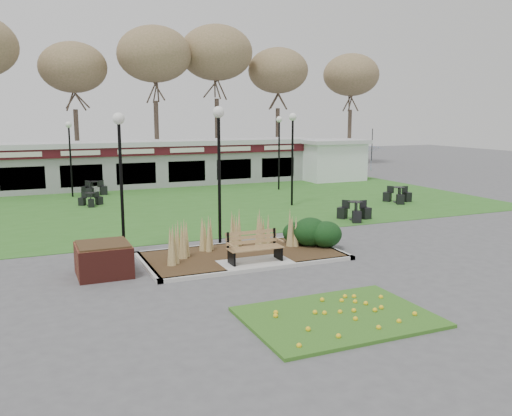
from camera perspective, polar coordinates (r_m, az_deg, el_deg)
name	(u,v)px	position (r m, az deg, el deg)	size (l,w,h in m)	color
ground	(257,267)	(16.58, 0.13, -6.23)	(100.00, 100.00, 0.00)	#515154
lawn	(162,206)	(27.73, -9.82, 0.22)	(34.00, 16.00, 0.02)	#306A21
flower_bed	(338,316)	(12.69, 8.62, -11.16)	(4.20, 3.00, 0.16)	#30661D
planting_bed	(276,242)	(18.18, 2.12, -3.59)	(6.75, 3.40, 1.27)	#332614
park_bench	(254,246)	(16.65, -0.21, -4.06)	(1.70, 0.66, 0.93)	olive
brick_planter	(103,259)	(16.26, -15.76, -5.20)	(1.50, 1.50, 0.95)	maroon
food_pavilion	(132,164)	(35.28, -12.97, 4.57)	(24.60, 3.40, 2.90)	#959598
service_hut	(331,159)	(38.30, 7.95, 5.09)	(4.40, 3.40, 2.83)	white
tree_backdrop	(108,63)	(43.23, -15.36, 14.55)	(47.24, 5.24, 10.36)	#47382B
lamp_post_near_left	(120,152)	(18.08, -14.13, 5.73)	(0.39, 0.39, 4.64)	black
lamp_post_near_right	(219,145)	(18.91, -3.93, 6.66)	(0.40, 0.40, 4.86)	black
lamp_post_mid_right	(279,137)	(32.94, 2.45, 7.53)	(0.37, 0.37, 4.45)	black
lamp_post_far_right	(293,139)	(27.18, 3.87, 7.30)	(0.38, 0.38, 4.64)	black
lamp_post_far_left	(70,142)	(31.73, -19.03, 6.56)	(0.35, 0.35, 4.19)	black
bistro_set_a	(91,201)	(28.53, -16.99, 0.67)	(1.23, 1.12, 0.66)	black
bistro_set_b	(93,191)	(32.09, -16.77, 1.75)	(1.39, 1.51, 0.81)	black
bistro_set_c	(355,214)	(24.03, 10.37, -0.60)	(1.38, 1.54, 0.82)	black
bistro_set_d	(398,197)	(29.27, 14.73, 1.10)	(1.36, 1.53, 0.81)	black
patio_umbrella	(372,158)	(38.66, 12.07, 5.19)	(2.23, 2.27, 2.47)	black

